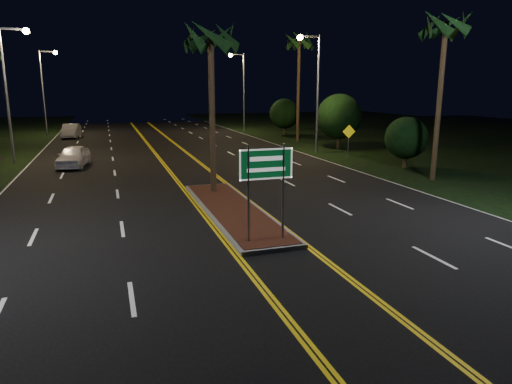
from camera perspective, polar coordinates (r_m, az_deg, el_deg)
name	(u,v)px	position (r m, az deg, el deg)	size (l,w,h in m)	color
ground	(299,276)	(12.92, 5.40, -10.37)	(120.00, 120.00, 0.00)	black
grass_right	(478,141)	(50.23, 26.02, 5.79)	(40.00, 110.00, 0.01)	black
median_island	(233,210)	(19.16, -2.94, -2.27)	(2.25, 10.25, 0.17)	gray
highway_sign	(266,173)	(14.72, 1.27, 2.38)	(1.80, 0.08, 3.20)	gray
streetlight_left_mid	(11,79)	(35.34, -28.29, 12.32)	(1.91, 0.44, 9.00)	gray
streetlight_left_far	(46,82)	(55.16, -24.78, 12.33)	(1.91, 0.44, 9.00)	gray
streetlight_right_mid	(314,80)	(36.30, 7.22, 13.69)	(1.91, 0.44, 9.00)	gray
streetlight_right_far	(241,83)	(55.06, -1.92, 13.48)	(1.91, 0.44, 9.00)	gray
palm_median	(211,39)	(22.00, -5.70, 18.53)	(2.40, 2.40, 8.30)	#382819
palm_right_near	(446,27)	(27.29, 22.65, 18.53)	(2.40, 2.40, 9.30)	#382819
palm_right_far	(299,43)	(44.68, 5.43, 18.05)	(2.40, 2.40, 10.30)	#382819
shrub_near	(406,138)	(31.03, 18.27, 6.44)	(2.70, 2.70, 3.30)	#382819
shrub_mid	(339,116)	(39.68, 10.34, 9.28)	(3.78, 3.78, 4.62)	#382819
shrub_far	(284,114)	(50.49, 3.57, 9.75)	(3.24, 3.24, 3.96)	#382819
car_near	(73,154)	(32.38, -21.88, 4.38)	(2.09, 4.88, 1.63)	white
car_far	(71,130)	(51.68, -22.13, 7.23)	(2.13, 4.98, 1.66)	silver
warning_sign	(349,136)	(35.38, 11.52, 6.86)	(0.99, 0.15, 2.37)	gray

